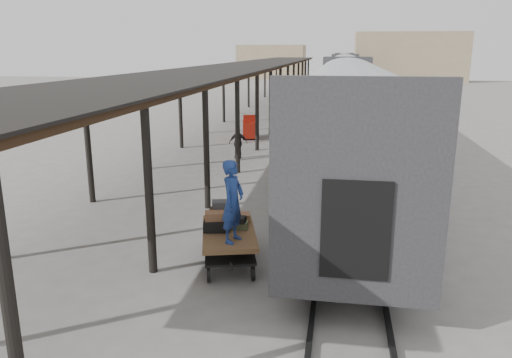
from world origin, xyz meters
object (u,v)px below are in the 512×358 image
object	(u,v)px
porter	(233,202)
pedestrian	(238,143)
baggage_cart	(229,239)
luggage_tug	(251,128)

from	to	relation	value
porter	pedestrian	size ratio (longest dim) A/B	1.24
baggage_cart	pedestrian	bearing A→B (deg)	85.55
luggage_tug	pedestrian	distance (m)	5.72
luggage_tug	pedestrian	xyz separation A→B (m)	(0.41, -5.70, 0.15)
luggage_tug	pedestrian	bearing A→B (deg)	-97.27
porter	baggage_cart	bearing A→B (deg)	36.44
baggage_cart	luggage_tug	bearing A→B (deg)	83.55
baggage_cart	porter	xyz separation A→B (m)	(0.25, -0.65, 1.15)
baggage_cart	porter	world-z (taller)	porter
baggage_cart	luggage_tug	distance (m)	17.97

